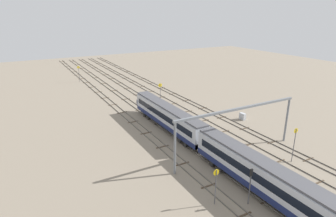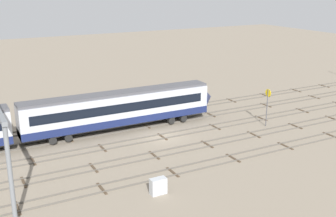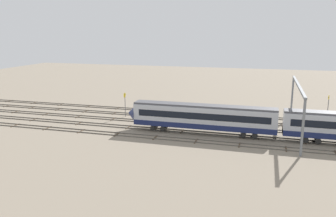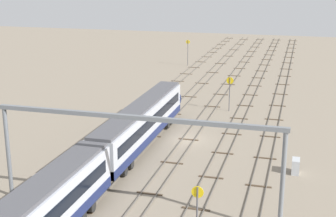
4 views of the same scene
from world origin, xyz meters
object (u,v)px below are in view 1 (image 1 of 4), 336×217
object	(u,v)px
speed_sign_near_foreground	(216,182)
speed_sign_mid_trackside	(294,141)
signal_light_trackside_departure	(250,181)
relay_cabinet	(243,116)
speed_sign_far_trackside	(79,72)
overhead_gantry	(238,118)
speed_sign_distant_end	(160,90)

from	to	relation	value
speed_sign_near_foreground	speed_sign_mid_trackside	size ratio (longest dim) A/B	0.85
speed_sign_near_foreground	signal_light_trackside_departure	size ratio (longest dim) A/B	0.99
relay_cabinet	speed_sign_mid_trackside	bearing A→B (deg)	161.08
speed_sign_far_trackside	speed_sign_mid_trackside	bearing A→B (deg)	-166.18
speed_sign_far_trackside	overhead_gantry	bearing A→B (deg)	-170.39
overhead_gantry	speed_sign_mid_trackside	world-z (taller)	overhead_gantry
overhead_gantry	speed_sign_distant_end	bearing A→B (deg)	-4.93
overhead_gantry	speed_sign_distant_end	world-z (taller)	overhead_gantry
speed_sign_far_trackside	speed_sign_distant_end	distance (m)	35.13
signal_light_trackside_departure	speed_sign_mid_trackside	bearing A→B (deg)	-71.57
speed_sign_near_foreground	overhead_gantry	bearing A→B (deg)	-52.01
speed_sign_near_foreground	speed_sign_distant_end	xyz separation A→B (m)	(40.75, -13.58, 0.16)
speed_sign_mid_trackside	speed_sign_distant_end	distance (m)	38.37
signal_light_trackside_departure	overhead_gantry	bearing A→B (deg)	-34.42
speed_sign_near_foreground	speed_sign_distant_end	size ratio (longest dim) A/B	0.99
speed_sign_distant_end	signal_light_trackside_departure	size ratio (longest dim) A/B	1.00
speed_sign_far_trackside	speed_sign_distant_end	xyz separation A→B (m)	(-32.34, -13.73, -0.13)
speed_sign_far_trackside	signal_light_trackside_departure	xyz separation A→B (m)	(-75.03, -3.82, -0.19)
speed_sign_near_foreground	speed_sign_distant_end	distance (m)	42.95
speed_sign_mid_trackside	overhead_gantry	bearing A→B (deg)	47.43
speed_sign_far_trackside	relay_cabinet	distance (m)	57.81
signal_light_trackside_departure	relay_cabinet	world-z (taller)	signal_light_trackside_departure
speed_sign_near_foreground	relay_cabinet	xyz separation A→B (m)	(20.29, -23.28, -2.36)
overhead_gantry	speed_sign_far_trackside	distance (m)	65.64
speed_sign_mid_trackside	speed_sign_distant_end	bearing A→B (deg)	5.41
relay_cabinet	signal_light_trackside_departure	bearing A→B (deg)	138.61
overhead_gantry	speed_sign_near_foreground	world-z (taller)	overhead_gantry
signal_light_trackside_departure	speed_sign_far_trackside	bearing A→B (deg)	2.92
speed_sign_distant_end	relay_cabinet	size ratio (longest dim) A/B	3.33
speed_sign_far_trackside	signal_light_trackside_departure	bearing A→B (deg)	-177.08
speed_sign_far_trackside	speed_sign_near_foreground	bearing A→B (deg)	-179.89
speed_sign_mid_trackside	signal_light_trackside_departure	bearing A→B (deg)	108.43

